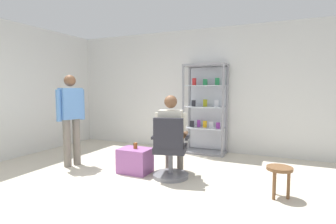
{
  "coord_description": "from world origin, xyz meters",
  "views": [
    {
      "loc": [
        1.97,
        -2.75,
        1.39
      ],
      "look_at": [
        0.18,
        1.26,
        1.0
      ],
      "focal_mm": 28.26,
      "sensor_mm": 36.0,
      "label": 1
    }
  ],
  "objects_px": {
    "office_chair": "(170,154)",
    "seated_shopkeeper": "(172,131)",
    "display_cabinet_main": "(206,109)",
    "storage_crate": "(135,160)",
    "standing_customer": "(71,114)",
    "tea_glass": "(135,146)",
    "wooden_stool": "(279,173)"
  },
  "relations": [
    {
      "from": "standing_customer",
      "to": "storage_crate",
      "type": "bearing_deg",
      "value": 5.56
    },
    {
      "from": "seated_shopkeeper",
      "to": "tea_glass",
      "type": "bearing_deg",
      "value": -168.99
    },
    {
      "from": "standing_customer",
      "to": "office_chair",
      "type": "bearing_deg",
      "value": 2.55
    },
    {
      "from": "storage_crate",
      "to": "standing_customer",
      "type": "height_order",
      "value": "standing_customer"
    },
    {
      "from": "display_cabinet_main",
      "to": "seated_shopkeeper",
      "type": "xyz_separation_m",
      "value": [
        -0.07,
        -1.7,
        -0.25
      ]
    },
    {
      "from": "office_chair",
      "to": "seated_shopkeeper",
      "type": "height_order",
      "value": "seated_shopkeeper"
    },
    {
      "from": "seated_shopkeeper",
      "to": "standing_customer",
      "type": "bearing_deg",
      "value": -172.54
    },
    {
      "from": "display_cabinet_main",
      "to": "storage_crate",
      "type": "bearing_deg",
      "value": -110.41
    },
    {
      "from": "office_chair",
      "to": "seated_shopkeeper",
      "type": "bearing_deg",
      "value": 104.16
    },
    {
      "from": "storage_crate",
      "to": "tea_glass",
      "type": "xyz_separation_m",
      "value": [
        0.01,
        0.0,
        0.25
      ]
    },
    {
      "from": "standing_customer",
      "to": "wooden_stool",
      "type": "relative_size",
      "value": 4.06
    },
    {
      "from": "tea_glass",
      "to": "standing_customer",
      "type": "bearing_deg",
      "value": -174.28
    },
    {
      "from": "storage_crate",
      "to": "standing_customer",
      "type": "bearing_deg",
      "value": -174.44
    },
    {
      "from": "office_chair",
      "to": "display_cabinet_main",
      "type": "bearing_deg",
      "value": 89.13
    },
    {
      "from": "storage_crate",
      "to": "tea_glass",
      "type": "bearing_deg",
      "value": 31.66
    },
    {
      "from": "display_cabinet_main",
      "to": "seated_shopkeeper",
      "type": "height_order",
      "value": "display_cabinet_main"
    },
    {
      "from": "seated_shopkeeper",
      "to": "storage_crate",
      "type": "relative_size",
      "value": 2.52
    },
    {
      "from": "seated_shopkeeper",
      "to": "storage_crate",
      "type": "xyz_separation_m",
      "value": [
        -0.61,
        -0.12,
        -0.51
      ]
    },
    {
      "from": "seated_shopkeeper",
      "to": "display_cabinet_main",
      "type": "bearing_deg",
      "value": 87.71
    },
    {
      "from": "display_cabinet_main",
      "to": "office_chair",
      "type": "bearing_deg",
      "value": -90.87
    },
    {
      "from": "office_chair",
      "to": "standing_customer",
      "type": "height_order",
      "value": "standing_customer"
    },
    {
      "from": "display_cabinet_main",
      "to": "office_chair",
      "type": "relative_size",
      "value": 1.98
    },
    {
      "from": "office_chair",
      "to": "storage_crate",
      "type": "relative_size",
      "value": 1.87
    },
    {
      "from": "seated_shopkeeper",
      "to": "storage_crate",
      "type": "height_order",
      "value": "seated_shopkeeper"
    },
    {
      "from": "seated_shopkeeper",
      "to": "wooden_stool",
      "type": "height_order",
      "value": "seated_shopkeeper"
    },
    {
      "from": "display_cabinet_main",
      "to": "seated_shopkeeper",
      "type": "relative_size",
      "value": 1.47
    },
    {
      "from": "tea_glass",
      "to": "seated_shopkeeper",
      "type": "bearing_deg",
      "value": 11.01
    },
    {
      "from": "storage_crate",
      "to": "wooden_stool",
      "type": "height_order",
      "value": "storage_crate"
    },
    {
      "from": "wooden_stool",
      "to": "display_cabinet_main",
      "type": "bearing_deg",
      "value": 128.14
    },
    {
      "from": "tea_glass",
      "to": "wooden_stool",
      "type": "bearing_deg",
      "value": -3.38
    },
    {
      "from": "office_chair",
      "to": "standing_customer",
      "type": "bearing_deg",
      "value": -177.45
    },
    {
      "from": "storage_crate",
      "to": "standing_customer",
      "type": "distance_m",
      "value": 1.45
    }
  ]
}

